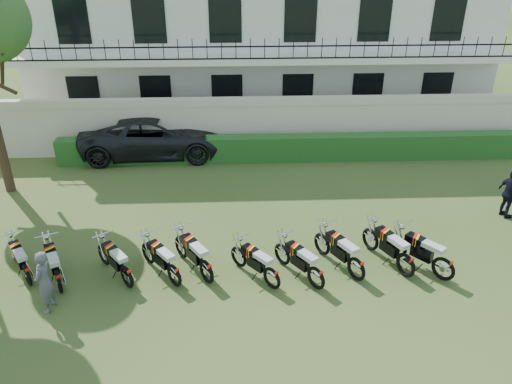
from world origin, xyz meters
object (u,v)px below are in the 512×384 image
Objects in this scene: motorcycle_6 at (316,273)px; motorcycle_5 at (272,273)px; motorcycle_1 at (58,277)px; motorcycle_9 at (444,264)px; motorcycle_0 at (26,270)px; motorcycle_7 at (357,264)px; suv at (155,135)px; motorcycle_4 at (206,267)px; motorcycle_8 at (406,260)px; motorcycle_2 at (126,272)px; motorcycle_3 at (174,271)px; officer_5 at (510,194)px; inspector at (44,282)px.

motorcycle_5 is at bearing 142.46° from motorcycle_6.
motorcycle_1 is 9.60m from motorcycle_9.
motorcycle_6 is at bearing -42.91° from motorcycle_5.
motorcycle_7 is (8.28, -0.15, 0.05)m from motorcycle_0.
motorcycle_1 is at bearing 169.95° from suv.
motorcycle_8 reaches higher than motorcycle_4.
motorcycle_1 is 1.18× the size of motorcycle_5.
motorcycle_2 is 1.04× the size of motorcycle_5.
motorcycle_3 is at bearing 150.74° from motorcycle_7.
motorcycle_5 is at bearing 101.23° from officer_5.
motorcycle_7 is at bearing -33.47° from motorcycle_4.
motorcycle_4 is (3.60, 0.23, 0.03)m from motorcycle_1.
officer_5 is (7.57, 3.28, 0.34)m from motorcycle_5.
motorcycle_0 is at bearing 137.27° from motorcycle_2.
motorcycle_5 is 4.37m from motorcycle_9.
suv is at bearing 105.76° from motorcycle_8.
motorcycle_5 is at bearing -26.93° from motorcycle_1.
motorcycle_3 is at bearing -38.09° from motorcycle_2.
motorcycle_4 is at bearing 139.05° from motorcycle_9.
motorcycle_2 is at bearing 136.81° from motorcycle_5.
suv is (-4.01, 8.80, 0.34)m from motorcycle_5.
motorcycle_7 is 0.31× the size of suv.
motorcycle_9 is (4.37, 0.16, 0.05)m from motorcycle_5.
motorcycle_0 is 0.97× the size of inspector.
motorcycle_0 is 7.22m from motorcycle_6.
motorcycle_7 is at bearing -18.77° from motorcycle_6.
suv is at bearing 52.32° from officer_5.
motorcycle_1 is 0.69m from inspector.
motorcycle_2 is 8.62m from suv.
motorcycle_5 is 0.93× the size of inspector.
motorcycle_0 is 4.49m from motorcycle_4.
motorcycle_5 is at bearing -157.63° from suv.
motorcycle_7 reaches higher than motorcycle_3.
motorcycle_9 is at bearing 122.08° from officer_5.
motorcycle_1 is at bearing 156.13° from motorcycle_8.
motorcycle_3 is 10.46m from officer_5.
motorcycle_1 is 1.64m from motorcycle_2.
motorcycle_6 is (2.72, -0.36, -0.02)m from motorcycle_4.
motorcycle_5 is 2.18m from motorcycle_7.
suv is (-5.11, 8.86, 0.33)m from motorcycle_6.
motorcycle_4 is at bearing 129.52° from motorcycle_5.
motorcycle_2 is 0.86× the size of motorcycle_7.
motorcycle_7 is 1.11× the size of officer_5.
motorcycle_6 is (4.69, -0.26, 0.01)m from motorcycle_2.
suv is (-1.59, 8.60, 0.33)m from motorcycle_3.
motorcycle_3 is 0.95× the size of motorcycle_9.
motorcycle_7 is (1.07, 0.30, 0.02)m from motorcycle_6.
motorcycle_7 is 10.56m from suv.
motorcycle_9 is (2.21, -0.09, 0.01)m from motorcycle_7.
motorcycle_0 is at bearing 149.15° from motorcycle_7.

